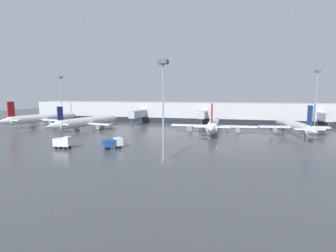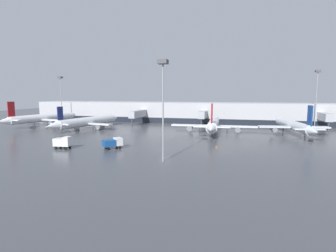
% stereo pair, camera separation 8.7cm
% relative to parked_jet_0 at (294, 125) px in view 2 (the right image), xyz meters
% --- Properties ---
extents(ground_plane, '(320.00, 320.00, 0.00)m').
position_rel_parked_jet_0_xyz_m(ground_plane, '(-33.34, -29.82, -3.27)').
color(ground_plane, '#424449').
extents(terminal_building, '(160.00, 30.87, 9.00)m').
position_rel_parked_jet_0_xyz_m(terminal_building, '(-33.29, 32.00, 1.23)').
color(terminal_building, '#B2B2B7').
rests_on(terminal_building, ground_plane).
extents(parked_jet_0, '(21.13, 33.06, 9.96)m').
position_rel_parked_jet_0_xyz_m(parked_jet_0, '(0.00, 0.00, 0.00)').
color(parked_jet_0, silver).
rests_on(parked_jet_0, ground_plane).
extents(parked_jet_1, '(21.81, 36.66, 8.84)m').
position_rel_parked_jet_0_xyz_m(parked_jet_1, '(-71.01, -1.11, -0.60)').
color(parked_jet_1, silver).
rests_on(parked_jet_1, ground_plane).
extents(parked_jet_2, '(27.94, 32.55, 10.20)m').
position_rel_parked_jet_0_xyz_m(parked_jet_2, '(-24.57, -0.72, -0.24)').
color(parked_jet_2, silver).
rests_on(parked_jet_2, ground_plane).
extents(parked_jet_3, '(23.37, 36.92, 10.19)m').
position_rel_parked_jet_0_xyz_m(parked_jet_3, '(-93.96, 2.59, -0.08)').
color(parked_jet_3, white).
rests_on(parked_jet_3, ground_plane).
extents(service_truck_0, '(4.59, 4.70, 2.55)m').
position_rel_parked_jet_0_xyz_m(service_truck_0, '(-45.70, -31.63, -1.78)').
color(service_truck_0, '#19478C').
rests_on(service_truck_0, ground_plane).
extents(service_truck_1, '(4.02, 2.39, 2.95)m').
position_rel_parked_jet_0_xyz_m(service_truck_1, '(-57.24, -34.48, -1.62)').
color(service_truck_1, silver).
rests_on(service_truck_1, ground_plane).
extents(traffic_cone_0, '(0.43, 0.43, 0.63)m').
position_rel_parked_jet_0_xyz_m(traffic_cone_0, '(-21.82, -24.73, -2.95)').
color(traffic_cone_0, orange).
rests_on(traffic_cone_0, ground_plane).
extents(apron_light_mast_0, '(1.80, 1.80, 21.71)m').
position_rel_parked_jet_0_xyz_m(apron_light_mast_0, '(11.45, 20.68, 13.47)').
color(apron_light_mast_0, gray).
rests_on(apron_light_mast_0, ground_plane).
extents(apron_light_mast_1, '(1.80, 1.80, 20.88)m').
position_rel_parked_jet_0_xyz_m(apron_light_mast_1, '(-96.00, 18.31, 12.92)').
color(apron_light_mast_1, gray).
rests_on(apron_light_mast_1, ground_plane).
extents(apron_light_mast_2, '(1.80, 1.80, 19.28)m').
position_rel_parked_jet_0_xyz_m(apron_light_mast_2, '(-31.01, -40.04, 11.85)').
color(apron_light_mast_2, gray).
rests_on(apron_light_mast_2, ground_plane).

